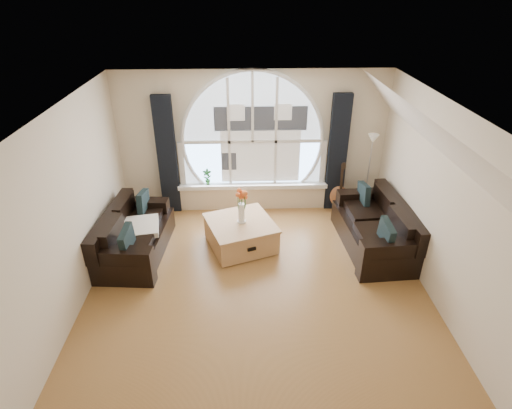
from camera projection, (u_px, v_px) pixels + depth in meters
name	position (u px, v px, depth m)	size (l,w,h in m)	color
ground	(258.00, 298.00, 5.97)	(5.00, 5.50, 0.01)	brown
ceiling	(259.00, 116.00, 4.66)	(5.00, 5.50, 0.01)	silver
wall_back	(253.00, 143.00, 7.71)	(5.00, 0.01, 2.70)	beige
wall_left	(63.00, 221.00, 5.23)	(0.01, 5.50, 2.70)	beige
wall_right	(448.00, 214.00, 5.39)	(0.01, 5.50, 2.70)	beige
attic_slope	(443.00, 143.00, 4.89)	(0.92, 5.50, 0.72)	silver
arched_window	(253.00, 129.00, 7.56)	(2.60, 0.06, 2.15)	silver
window_sill	(253.00, 185.00, 8.03)	(2.90, 0.22, 0.08)	white
window_frame	(253.00, 130.00, 7.53)	(2.76, 0.08, 2.15)	white
neighbor_house	(261.00, 136.00, 7.61)	(1.70, 0.02, 1.50)	silver
curtain_left	(167.00, 156.00, 7.66)	(0.35, 0.12, 2.30)	black
curtain_right	(337.00, 154.00, 7.76)	(0.35, 0.12, 2.30)	black
sofa_left	(135.00, 233.00, 6.74)	(0.89, 1.77, 0.79)	black
sofa_right	(375.00, 226.00, 6.91)	(0.95, 1.89, 0.84)	black
coffee_chest	(241.00, 233.00, 7.00)	(1.05, 1.05, 0.51)	#B07E4C
throw_blanket	(141.00, 227.00, 6.72)	(0.55, 0.55, 0.10)	silver
vase_flowers	(241.00, 202.00, 6.71)	(0.24, 0.24, 0.70)	white
floor_lamp	(368.00, 175.00, 7.78)	(0.24, 0.24, 1.60)	#B2B2B2
guitar	(340.00, 186.00, 7.97)	(0.36, 0.24, 1.06)	brown
potted_plant	(207.00, 177.00, 7.91)	(0.17, 0.11, 0.31)	#1E6023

